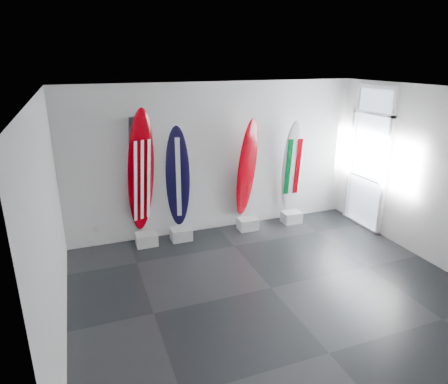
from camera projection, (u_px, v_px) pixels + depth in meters
name	position (u px, v px, depth m)	size (l,w,h in m)	color
floor	(271.00, 288.00, 6.18)	(6.00, 6.00, 0.00)	black
ceiling	(280.00, 91.00, 5.21)	(6.00, 6.00, 0.00)	white
wall_back	(217.00, 159.00, 7.91)	(6.00, 6.00, 0.00)	white
wall_front	(407.00, 287.00, 3.48)	(6.00, 6.00, 0.00)	white
wall_left	(51.00, 228.00, 4.69)	(5.00, 5.00, 0.00)	white
wall_right	(432.00, 177.00, 6.70)	(5.00, 5.00, 0.00)	white
display_block_usa	(147.00, 239.00, 7.55)	(0.40, 0.30, 0.24)	silver
surfboard_usa	(141.00, 172.00, 7.22)	(0.54, 0.08, 2.40)	#8A0008
display_block_navy	(181.00, 234.00, 7.78)	(0.40, 0.30, 0.24)	silver
surfboard_navy	(178.00, 178.00, 7.50)	(0.46, 0.08, 2.03)	black
display_block_swiss	(248.00, 224.00, 8.26)	(0.40, 0.30, 0.24)	silver
surfboard_swiss	(247.00, 169.00, 7.97)	(0.48, 0.08, 2.11)	#8A0008
display_block_italy	(291.00, 217.00, 8.61)	(0.40, 0.30, 0.24)	silver
surfboard_italy	(292.00, 167.00, 8.34)	(0.45, 0.08, 2.00)	white
wall_outlet	(96.00, 229.00, 7.44)	(0.09, 0.02, 0.13)	silver
glass_door	(369.00, 160.00, 8.08)	(0.12, 1.16, 2.85)	white
balcony	(412.00, 195.00, 8.83)	(2.80, 2.20, 1.20)	slate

